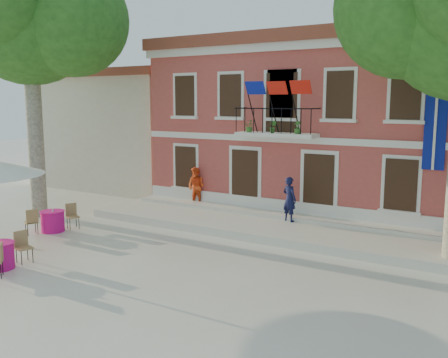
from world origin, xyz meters
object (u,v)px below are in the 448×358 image
Objects in this scene: pedestrian_orange at (196,186)px; pedestrian_navy at (289,199)px; cafe_table_0 at (53,220)px; plane_tree_west at (28,16)px.

pedestrian_navy is at bearing -7.59° from pedestrian_orange.
pedestrian_orange reaches higher than cafe_table_0.
pedestrian_orange is at bearing 38.18° from plane_tree_west.
pedestrian_navy is at bearing 33.90° from cafe_table_0.
plane_tree_west reaches higher than pedestrian_orange.
plane_tree_west is at bearing 39.44° from pedestrian_navy.
plane_tree_west reaches higher than pedestrian_navy.
pedestrian_navy is 1.02× the size of pedestrian_orange.
cafe_table_0 is (-7.30, -4.90, -0.73)m from pedestrian_navy.
plane_tree_west is at bearing -141.95° from pedestrian_orange.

